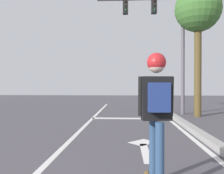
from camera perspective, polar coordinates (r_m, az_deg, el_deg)
name	(u,v)px	position (r m, az deg, el deg)	size (l,w,h in m)	color
lane_line_center	(79,132)	(7.10, -7.69, -10.25)	(0.12, 20.00, 0.01)	silver
lane_line_curbside	(186,133)	(7.16, 16.72, -10.17)	(0.12, 20.00, 0.01)	silver
stop_bar	(132,118)	(9.80, 4.66, -7.26)	(3.12, 0.40, 0.01)	silver
lane_arrow_stem	(146,152)	(5.03, 7.78, -14.77)	(0.16, 1.40, 0.01)	silver
lane_arrow_head	(143,142)	(5.85, 7.13, -12.58)	(0.56, 0.44, 0.01)	silver
curb_strip	(195,131)	(7.21, 18.68, -9.57)	(0.24, 24.00, 0.14)	#9C9A95
skater	(157,100)	(3.19, 10.30, -3.04)	(0.46, 0.62, 1.66)	navy
traffic_signal_mast	(161,28)	(11.60, 11.35, 13.33)	(3.94, 0.34, 5.65)	#5F5A64
roadside_tree	(198,12)	(11.33, 19.28, 16.15)	(1.92, 1.92, 5.46)	brown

